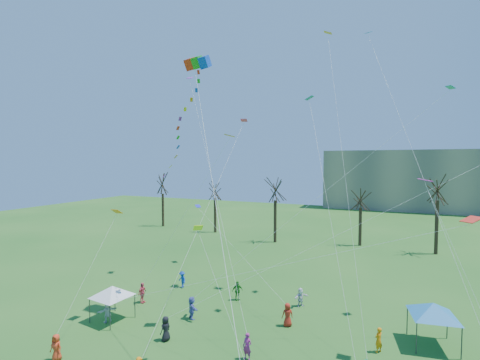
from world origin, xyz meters
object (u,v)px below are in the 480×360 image
at_px(big_box_kite, 186,126).
at_px(canopy_tent_white, 112,291).
at_px(distant_building, 452,181).
at_px(canopy_tent_blue, 433,309).

bearing_deg(big_box_kite, canopy_tent_white, -155.81).
height_order(distant_building, canopy_tent_white, distant_building).
height_order(big_box_kite, canopy_tent_white, big_box_kite).
relative_size(big_box_kite, canopy_tent_white, 6.43).
distance_m(distant_building, big_box_kite, 80.00).
xyz_separation_m(distant_building, canopy_tent_white, (-34.10, -76.59, -5.25)).
relative_size(distant_building, canopy_tent_white, 17.05).
distance_m(big_box_kite, canopy_tent_white, 13.78).
height_order(big_box_kite, canopy_tent_blue, big_box_kite).
xyz_separation_m(canopy_tent_white, canopy_tent_blue, (21.98, 5.63, 0.20)).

